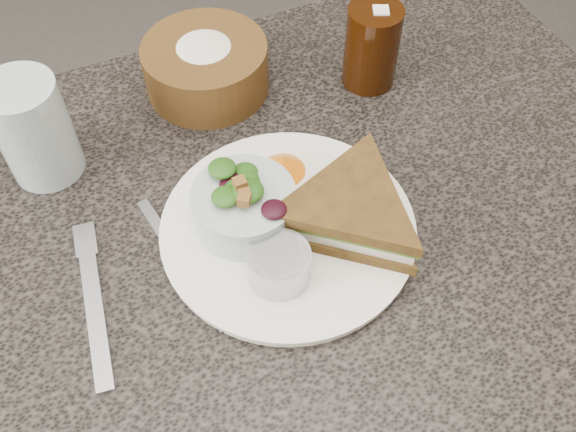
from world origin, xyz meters
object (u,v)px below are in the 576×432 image
(salad_bowl, at_px, (244,202))
(water_glass, at_px, (34,130))
(dinner_plate, at_px, (288,229))
(bread_basket, at_px, (205,60))
(cola_glass, at_px, (372,43))
(dressing_ramekin, at_px, (279,265))
(dining_table, at_px, (278,363))
(sandwich, at_px, (351,211))

(salad_bowl, xyz_separation_m, water_glass, (-0.18, 0.18, 0.02))
(salad_bowl, bearing_deg, dinner_plate, -34.28)
(bread_basket, height_order, cola_glass, cola_glass)
(cola_glass, bearing_deg, dressing_ramekin, -134.80)
(dressing_ramekin, relative_size, cola_glass, 0.54)
(dining_table, distance_m, dinner_plate, 0.38)
(dinner_plate, height_order, salad_bowl, salad_bowl)
(salad_bowl, relative_size, water_glass, 0.89)
(sandwich, xyz_separation_m, bread_basket, (-0.06, 0.28, 0.01))
(salad_bowl, distance_m, dressing_ramekin, 0.08)
(dinner_plate, xyz_separation_m, salad_bowl, (-0.04, 0.03, 0.04))
(dining_table, relative_size, cola_glass, 8.30)
(bread_basket, bearing_deg, salad_bowl, -100.13)
(bread_basket, bearing_deg, dinner_plate, -90.47)
(dining_table, xyz_separation_m, salad_bowl, (-0.03, 0.01, 0.42))
(cola_glass, bearing_deg, bread_basket, 159.58)
(sandwich, distance_m, water_glass, 0.36)
(dining_table, distance_m, cola_glass, 0.51)
(dressing_ramekin, bearing_deg, bread_basket, 83.33)
(salad_bowl, bearing_deg, dressing_ramekin, -86.48)
(sandwich, height_order, cola_glass, cola_glass)
(sandwich, xyz_separation_m, salad_bowl, (-0.10, 0.05, 0.01))
(sandwich, relative_size, dressing_ramekin, 2.87)
(bread_basket, bearing_deg, dressing_ramekin, -96.67)
(cola_glass, xyz_separation_m, water_glass, (-0.42, 0.02, 0.00))
(dinner_plate, xyz_separation_m, bread_basket, (0.00, 0.26, 0.04))
(dinner_plate, relative_size, cola_glass, 2.28)
(sandwich, bearing_deg, dressing_ramekin, -123.67)
(dining_table, distance_m, sandwich, 0.42)
(dining_table, distance_m, bread_basket, 0.48)
(dressing_ramekin, bearing_deg, salad_bowl, 93.52)
(dressing_ramekin, height_order, cola_glass, cola_glass)
(salad_bowl, bearing_deg, cola_glass, 33.19)
(salad_bowl, bearing_deg, water_glass, 135.19)
(sandwich, bearing_deg, dining_table, -169.66)
(dining_table, bearing_deg, water_glass, 137.69)
(sandwich, xyz_separation_m, cola_glass, (0.14, 0.21, 0.02))
(dinner_plate, distance_m, salad_bowl, 0.06)
(dining_table, height_order, sandwich, sandwich)
(dining_table, xyz_separation_m, dinner_plate, (0.01, -0.02, 0.38))
(salad_bowl, xyz_separation_m, dressing_ramekin, (0.00, -0.08, -0.01))
(dining_table, height_order, bread_basket, bread_basket)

